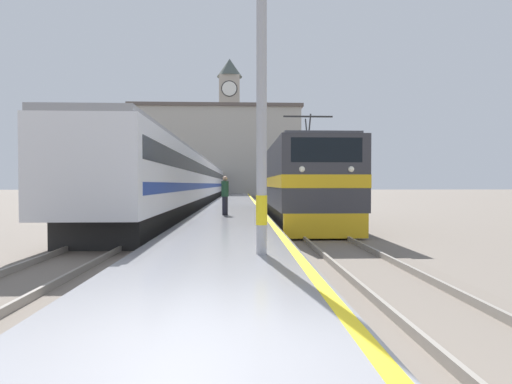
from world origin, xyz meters
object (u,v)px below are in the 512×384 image
object	(u,v)px
passenger_train	(194,181)
catenary_mast	(267,29)
person_on_platform	(225,194)
clock_tower	(230,123)
locomotive_train	(296,183)

from	to	relation	value
passenger_train	catenary_mast	bearing A→B (deg)	-80.30
passenger_train	person_on_platform	distance (m)	16.56
passenger_train	clock_tower	xyz separation A→B (m)	(2.14, 35.30, 10.51)
clock_tower	locomotive_train	bearing A→B (deg)	-84.73
locomotive_train	catenary_mast	xyz separation A→B (m)	(-2.23, -11.74, 3.11)
passenger_train	clock_tower	size ratio (longest dim) A/B	2.08
locomotive_train	clock_tower	xyz separation A→B (m)	(-4.63, 50.15, 10.70)
locomotive_train	clock_tower	size ratio (longest dim) A/B	0.61
locomotive_train	passenger_train	size ratio (longest dim) A/B	0.29
locomotive_train	person_on_platform	size ratio (longest dim) A/B	8.00
passenger_train	person_on_platform	size ratio (longest dim) A/B	27.40
locomotive_train	catenary_mast	bearing A→B (deg)	-100.74
catenary_mast	person_on_platform	distance (m)	11.05
locomotive_train	catenary_mast	world-z (taller)	catenary_mast
passenger_train	locomotive_train	bearing A→B (deg)	-65.49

